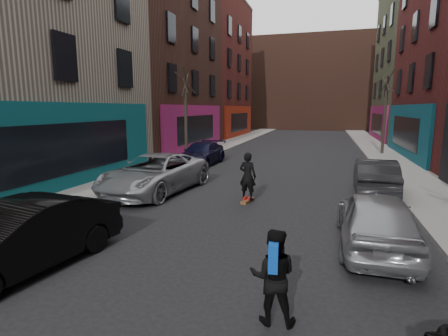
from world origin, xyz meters
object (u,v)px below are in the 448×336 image
Objects in this scene: tree_right_far at (386,104)px; skateboarder at (248,176)px; parked_left_far at (155,173)px; skateboard at (247,201)px; parked_left_end at (201,154)px; tree_left_far at (186,106)px; pedestrian at (273,276)px; parked_right_end at (375,176)px; parked_left_mid at (21,238)px; parked_right_far at (376,220)px.

tree_right_far reaches higher than skateboarder.
parked_left_far reaches higher than skateboard.
parked_left_end is at bearing 130.14° from skateboard.
tree_left_far is 11.29m from skateboard.
pedestrian is (5.69, -7.19, 0.01)m from parked_left_far.
skateboard is at bearing 33.07° from parked_right_end.
tree_left_far is 15.87m from parked_left_mid.
tree_right_far is 17.96m from parked_left_far.
parked_left_mid is 7.20m from skateboarder.
parked_right_end is 5.22m from skateboard.
skateboard is at bearing -39.37° from parked_right_far.
parked_left_far reaches higher than parked_left_end.
skateboard is at bearing -80.65° from pedestrian.
skateboard is (-3.77, 3.14, -0.64)m from parked_right_far.
tree_left_far is 1.60× the size of parked_right_far.
pedestrian is at bearing -64.97° from skateboard.
parked_left_end is (1.60, -1.59, -2.73)m from tree_left_far.
skateboarder reaches higher than parked_right_end.
parked_right_far is at bearing -124.00° from pedestrian.
parked_left_mid is 11.90m from parked_right_end.
parked_left_end is at bearing -44.89° from tree_left_far.
parked_left_far is (2.18, -8.50, -2.63)m from tree_left_far.
pedestrian is (6.28, -14.10, 0.11)m from parked_left_end.
tree_right_far is at bearing -103.82° from skateboarder.
parked_right_far is (6.99, 3.29, -0.02)m from parked_left_mid.
skateboard is 0.48× the size of skateboarder.
parked_left_end is 1.09× the size of parked_right_end.
parked_right_far is 4.91m from skateboarder.
parked_right_end is at bearing -99.07° from tree_right_far.
parked_left_far is at bearing 17.07° from parked_right_end.
parked_left_mid is (-9.63, -21.40, -2.82)m from tree_right_far.
tree_right_far is 23.64m from parked_left_mid.
skateboarder is 6.99m from pedestrian.
parked_left_mid is at bearing 25.68° from parked_right_far.
parked_left_end is at bearing 102.48° from parked_left_mid.
parked_left_end is at bearing 100.57° from parked_left_far.
tree_left_far is at bearing 107.84° from parked_left_mid.
tree_left_far reaches higher than parked_left_end.
skateboard is at bearing 71.03° from parked_left_mid.
parked_right_far is at bearing -50.37° from parked_left_end.
tree_left_far is 0.96× the size of tree_right_far.
tree_left_far is 1.21× the size of parked_left_far.
tree_right_far reaches higher than parked_left_mid.
pedestrian is (1.89, -6.73, -0.18)m from skateboarder.
parked_left_far is 1.20× the size of parked_left_end.
tree_left_far is at bearing 136.95° from parked_left_end.
parked_right_end is at bearing 57.51° from parked_left_mid.
parked_right_far is (-2.64, -18.11, -2.84)m from tree_right_far.
tree_right_far is 8.50× the size of skateboard.
tree_left_far is 13.78m from tree_right_far.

